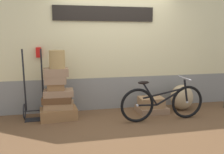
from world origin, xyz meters
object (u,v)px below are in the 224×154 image
object	(u,v)px
suitcase_6	(56,72)
suitcase_2	(57,99)
suitcase_8	(151,102)
wicker_basket	(57,59)
suitcase_1	(59,105)
bicycle	(163,103)
suitcase_7	(152,109)
suitcase_3	(58,93)
suitcase_0	(59,114)
suitcase_5	(56,80)
burlap_sack	(182,97)
suitcase_4	(56,87)
luggage_trolley	(34,103)

from	to	relation	value
suitcase_6	suitcase_2	bearing A→B (deg)	-78.39
suitcase_8	wicker_basket	bearing A→B (deg)	-177.88
suitcase_1	bicycle	bearing A→B (deg)	-9.34
suitcase_8	suitcase_7	bearing A→B (deg)	32.40
suitcase_3	suitcase_8	bearing A→B (deg)	-0.13
suitcase_0	wicker_basket	bearing A→B (deg)	67.30
suitcase_3	suitcase_5	size ratio (longest dim) A/B	1.38
suitcase_6	wicker_basket	bearing A→B (deg)	-18.34
suitcase_5	suitcase_7	distance (m)	2.09
wicker_basket	burlap_sack	size ratio (longest dim) A/B	0.62
suitcase_2	bicycle	distance (m)	2.02
suitcase_4	suitcase_8	size ratio (longest dim) A/B	0.63
suitcase_0	burlap_sack	distance (m)	2.63
suitcase_4	suitcase_5	distance (m)	0.13
suitcase_6	luggage_trolley	distance (m)	0.75
suitcase_6	wicker_basket	size ratio (longest dim) A/B	1.33
suitcase_7	luggage_trolley	distance (m)	2.39
suitcase_5	luggage_trolley	xyz separation A→B (m)	(-0.42, 0.13, -0.46)
suitcase_1	bicycle	distance (m)	1.99
suitcase_3	burlap_sack	xyz separation A→B (m)	(2.62, 0.03, -0.24)
suitcase_2	burlap_sack	distance (m)	2.65
suitcase_0	wicker_basket	size ratio (longest dim) A/B	2.02
suitcase_6	burlap_sack	bearing A→B (deg)	-1.58
suitcase_6	wicker_basket	distance (m)	0.25
suitcase_0	suitcase_1	distance (m)	0.17
suitcase_1	suitcase_7	xyz separation A→B (m)	(1.91, -0.02, -0.21)
suitcase_2	luggage_trolley	bearing A→B (deg)	169.99
bicycle	suitcase_8	bearing A→B (deg)	93.73
suitcase_0	suitcase_5	bearing A→B (deg)	163.43
suitcase_4	burlap_sack	bearing A→B (deg)	3.36
bicycle	suitcase_0	bearing A→B (deg)	165.66
suitcase_0	luggage_trolley	bearing A→B (deg)	158.77
suitcase_3	suitcase_7	distance (m)	1.97
suitcase_3	suitcase_2	bearing A→B (deg)	-171.30
suitcase_1	suitcase_6	world-z (taller)	suitcase_6
suitcase_0	wicker_basket	xyz separation A→B (m)	(0.01, 0.02, 1.05)
suitcase_5	suitcase_7	size ratio (longest dim) A/B	0.67
suitcase_2	suitcase_6	bearing A→B (deg)	109.34
suitcase_8	wicker_basket	world-z (taller)	wicker_basket
suitcase_8	burlap_sack	distance (m)	0.73
suitcase_4	burlap_sack	distance (m)	2.69
suitcase_7	burlap_sack	world-z (taller)	burlap_sack
suitcase_3	wicker_basket	size ratio (longest dim) A/B	1.63
suitcase_7	suitcase_8	bearing A→B (deg)	-151.54
suitcase_6	bicycle	xyz separation A→B (m)	(1.96, -0.53, -0.57)
suitcase_0	bicycle	bearing A→B (deg)	-19.03
burlap_sack	bicycle	world-z (taller)	bicycle
suitcase_8	suitcase_4	bearing A→B (deg)	-177.18
suitcase_1	burlap_sack	distance (m)	2.62
suitcase_0	suitcase_2	size ratio (longest dim) A/B	1.28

